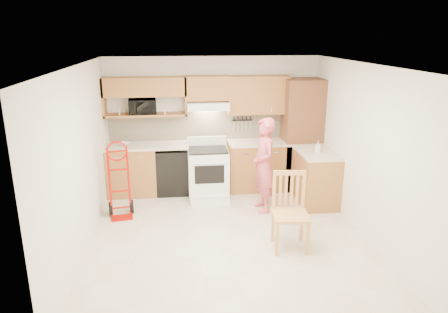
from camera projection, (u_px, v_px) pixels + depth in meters
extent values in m
cube|color=beige|center=(228.00, 238.00, 6.16)|extent=(4.00, 4.50, 0.02)
cube|color=white|center=(228.00, 64.00, 5.44)|extent=(4.00, 4.50, 0.02)
cube|color=silver|center=(213.00, 123.00, 7.95)|extent=(4.00, 0.02, 2.50)
cube|color=silver|center=(261.00, 229.00, 3.64)|extent=(4.00, 0.02, 2.50)
cube|color=silver|center=(80.00, 161.00, 5.57)|extent=(0.02, 4.50, 2.50)
cube|color=silver|center=(365.00, 152.00, 6.02)|extent=(0.02, 4.50, 2.50)
cube|color=beige|center=(213.00, 126.00, 7.94)|extent=(3.92, 0.03, 0.55)
cube|color=#9D582C|center=(132.00, 171.00, 7.71)|extent=(0.90, 0.60, 0.90)
cube|color=black|center=(173.00, 170.00, 7.80)|extent=(0.60, 0.60, 0.85)
cube|color=#9D582C|center=(258.00, 166.00, 7.97)|extent=(1.14, 0.60, 0.90)
cube|color=beige|center=(147.00, 146.00, 7.61)|extent=(1.50, 0.63, 0.04)
cube|color=beige|center=(259.00, 142.00, 7.84)|extent=(1.14, 0.63, 0.04)
cube|color=#9D582C|center=(315.00, 178.00, 7.31)|extent=(0.60, 1.00, 0.90)
cube|color=beige|center=(317.00, 153.00, 7.17)|extent=(0.63, 1.00, 0.04)
cube|color=brown|center=(301.00, 135.00, 7.89)|extent=(0.70, 0.60, 2.10)
cube|color=#9D582C|center=(144.00, 87.00, 7.43)|extent=(1.50, 0.33, 0.34)
cube|color=#9D582C|center=(146.00, 115.00, 7.58)|extent=(1.50, 0.33, 0.04)
cube|color=#9D582C|center=(207.00, 88.00, 7.57)|extent=(0.76, 0.33, 0.44)
cube|color=#9D582C|center=(258.00, 95.00, 7.72)|extent=(1.14, 0.33, 0.70)
cube|color=white|center=(208.00, 105.00, 7.60)|extent=(0.76, 0.46, 0.14)
imported|color=black|center=(142.00, 106.00, 7.53)|extent=(0.51, 0.37, 0.27)
imported|color=#C64C57|center=(264.00, 165.00, 6.88)|extent=(0.46, 0.63, 1.60)
imported|color=white|center=(318.00, 146.00, 7.13)|extent=(0.11, 0.11, 0.19)
imported|color=white|center=(125.00, 144.00, 7.55)|extent=(0.23, 0.23, 0.05)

